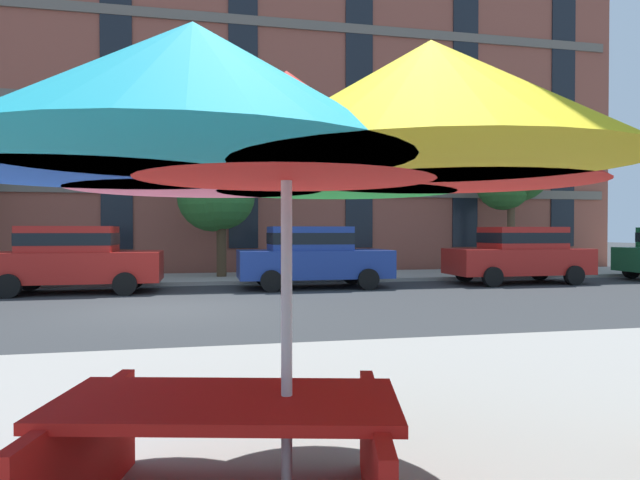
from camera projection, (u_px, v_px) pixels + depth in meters
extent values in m
plane|color=#2D3033|center=(165.00, 310.00, 11.48)|extent=(120.00, 120.00, 0.00)
cube|color=#9E998E|center=(179.00, 279.00, 18.13)|extent=(56.00, 3.60, 0.12)
cube|color=#934C3D|center=(186.00, 98.00, 26.03)|extent=(36.32, 12.00, 16.00)
cube|color=#6B6056|center=(182.00, 189.00, 20.20)|extent=(35.59, 0.08, 0.36)
cube|color=#6B6056|center=(181.00, 102.00, 20.15)|extent=(35.59, 0.08, 0.36)
cube|color=#6B6056|center=(181.00, 15.00, 20.09)|extent=(35.59, 0.08, 0.36)
cube|color=black|center=(116.00, 43.00, 19.65)|extent=(1.10, 0.06, 14.80)
cube|color=black|center=(243.00, 52.00, 20.59)|extent=(1.10, 0.06, 14.80)
cube|color=black|center=(359.00, 60.00, 21.53)|extent=(1.10, 0.06, 14.80)
cube|color=black|center=(466.00, 67.00, 22.47)|extent=(1.10, 0.06, 14.80)
cube|color=black|center=(563.00, 74.00, 23.41)|extent=(1.10, 0.06, 14.80)
cube|color=#B21E19|center=(76.00, 267.00, 14.57)|extent=(4.40, 1.76, 0.80)
cube|color=#B21E19|center=(69.00, 239.00, 14.52)|extent=(2.30, 1.55, 0.68)
cube|color=black|center=(69.00, 239.00, 14.52)|extent=(2.32, 1.57, 0.32)
cylinder|color=black|center=(134.00, 278.00, 15.72)|extent=(0.60, 0.22, 0.60)
cylinder|color=black|center=(125.00, 284.00, 13.99)|extent=(0.60, 0.22, 0.60)
cylinder|color=black|center=(30.00, 280.00, 15.15)|extent=(0.60, 0.22, 0.60)
cylinder|color=black|center=(8.00, 286.00, 13.43)|extent=(0.60, 0.22, 0.60)
cube|color=navy|center=(314.00, 264.00, 15.91)|extent=(4.40, 1.76, 0.80)
cube|color=navy|center=(309.00, 238.00, 15.87)|extent=(2.30, 1.55, 0.68)
cube|color=black|center=(309.00, 238.00, 15.87)|extent=(2.32, 1.57, 0.32)
cylinder|color=black|center=(352.00, 274.00, 17.06)|extent=(0.60, 0.22, 0.60)
cylinder|color=black|center=(368.00, 279.00, 15.34)|extent=(0.60, 0.22, 0.60)
cylinder|color=black|center=(264.00, 276.00, 16.49)|extent=(0.60, 0.22, 0.60)
cylinder|color=black|center=(271.00, 281.00, 14.77)|extent=(0.60, 0.22, 0.60)
cube|color=#B21E19|center=(518.00, 261.00, 17.27)|extent=(4.40, 1.76, 0.80)
cube|color=#B21E19|center=(522.00, 238.00, 17.29)|extent=(2.30, 1.55, 0.68)
cube|color=black|center=(522.00, 238.00, 17.29)|extent=(2.32, 1.57, 0.32)
cylinder|color=black|center=(493.00, 277.00, 16.13)|extent=(0.60, 0.22, 0.60)
cylinder|color=black|center=(465.00, 272.00, 17.85)|extent=(0.60, 0.22, 0.60)
cylinder|color=black|center=(574.00, 275.00, 16.69)|extent=(0.60, 0.22, 0.60)
cylinder|color=black|center=(540.00, 271.00, 18.42)|extent=(0.60, 0.22, 0.60)
cylinder|color=black|center=(631.00, 270.00, 19.16)|extent=(0.60, 0.22, 0.60)
cylinder|color=#4C3823|center=(221.00, 249.00, 18.47)|extent=(0.33, 0.33, 2.10)
sphere|color=#2D702D|center=(221.00, 195.00, 18.47)|extent=(2.31, 2.31, 2.31)
sphere|color=#2D702D|center=(221.00, 184.00, 18.70)|extent=(1.60, 1.60, 1.60)
sphere|color=#2D702D|center=(213.00, 196.00, 18.54)|extent=(2.39, 2.39, 2.39)
cylinder|color=brown|center=(511.00, 238.00, 20.85)|extent=(0.29, 0.29, 2.80)
sphere|color=#2D702D|center=(504.00, 183.00, 20.93)|extent=(2.11, 2.11, 2.11)
sphere|color=#2D702D|center=(518.00, 169.00, 20.95)|extent=(2.47, 2.47, 2.47)
cylinder|color=silver|center=(287.00, 313.00, 2.92)|extent=(0.06, 0.06, 2.42)
cone|color=red|center=(450.00, 139.00, 3.10)|extent=(1.64, 1.64, 0.50)
cone|color=green|center=(336.00, 156.00, 3.79)|extent=(1.64, 1.64, 0.50)
cone|color=#E5668C|center=(198.00, 152.00, 3.60)|extent=(1.64, 1.64, 0.50)
cone|color=blue|center=(99.00, 126.00, 2.71)|extent=(1.64, 1.64, 0.50)
cone|color=#199EB2|center=(193.00, 90.00, 2.01)|extent=(1.64, 1.64, 0.50)
cone|color=yellow|center=(431.00, 102.00, 2.21)|extent=(1.64, 1.64, 0.50)
cone|color=red|center=(286.00, 126.00, 2.90)|extent=(1.57, 1.57, 0.58)
cube|color=red|center=(226.00, 404.00, 2.88)|extent=(1.93, 1.19, 0.06)
cube|color=red|center=(245.00, 420.00, 3.50)|extent=(1.82, 0.68, 0.05)
cube|color=red|center=(375.00, 475.00, 2.87)|extent=(0.40, 1.38, 0.74)
cube|color=red|center=(80.00, 472.00, 2.90)|extent=(0.40, 1.38, 0.74)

